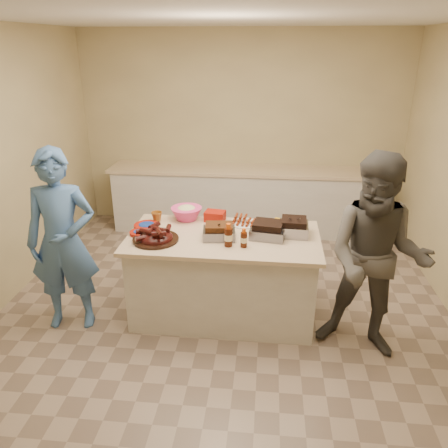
# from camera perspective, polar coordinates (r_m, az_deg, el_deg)

# --- Properties ---
(room) EXTENTS (4.50, 5.00, 2.70)m
(room) POSITION_cam_1_polar(r_m,az_deg,el_deg) (4.44, -0.12, -11.76)
(room) COLOR tan
(room) RESTS_ON ground
(back_counter) EXTENTS (3.60, 0.64, 0.90)m
(back_counter) POSITION_cam_1_polar(r_m,az_deg,el_deg) (6.20, 1.99, 3.26)
(back_counter) COLOR beige
(back_counter) RESTS_ON ground
(island) EXTENTS (1.79, 0.96, 0.84)m
(island) POSITION_cam_1_polar(r_m,az_deg,el_deg) (4.46, -0.07, -11.51)
(island) COLOR beige
(island) RESTS_ON ground
(rib_platter) EXTENTS (0.51, 0.51, 0.17)m
(rib_platter) POSITION_cam_1_polar(r_m,az_deg,el_deg) (4.01, -8.90, -2.12)
(rib_platter) COLOR #3A0D0B
(rib_platter) RESTS_ON island
(pulled_pork_tray) EXTENTS (0.31, 0.25, 0.09)m
(pulled_pork_tray) POSITION_cam_1_polar(r_m,az_deg,el_deg) (4.01, -0.64, -1.85)
(pulled_pork_tray) COLOR #47230F
(pulled_pork_tray) RESTS_ON island
(brisket_tray) EXTENTS (0.35, 0.30, 0.09)m
(brisket_tray) POSITION_cam_1_polar(r_m,az_deg,el_deg) (4.05, 5.73, -1.72)
(brisket_tray) COLOR black
(brisket_tray) RESTS_ON island
(roasting_pan) EXTENTS (0.28, 0.28, 0.11)m
(roasting_pan) POSITION_cam_1_polar(r_m,az_deg,el_deg) (4.14, 9.03, -1.34)
(roasting_pan) COLOR gray
(roasting_pan) RESTS_ON island
(coleslaw_bowl) EXTENTS (0.31, 0.31, 0.21)m
(coleslaw_bowl) POSITION_cam_1_polar(r_m,az_deg,el_deg) (4.45, -4.89, 0.63)
(coleslaw_bowl) COLOR #DF387E
(coleslaw_bowl) RESTS_ON island
(sausage_plate) EXTENTS (0.32, 0.32, 0.05)m
(sausage_plate) POSITION_cam_1_polar(r_m,az_deg,el_deg) (4.32, 2.64, 0.00)
(sausage_plate) COLOR silver
(sausage_plate) RESTS_ON island
(mac_cheese_dish) EXTENTS (0.31, 0.26, 0.07)m
(mac_cheese_dish) POSITION_cam_1_polar(r_m,az_deg,el_deg) (4.25, 7.97, -0.59)
(mac_cheese_dish) COLOR yellow
(mac_cheese_dish) RESTS_ON island
(bbq_bottle_a) EXTENTS (0.07, 0.07, 0.21)m
(bbq_bottle_a) POSITION_cam_1_polar(r_m,az_deg,el_deg) (3.86, 0.57, -2.87)
(bbq_bottle_a) COLOR #381306
(bbq_bottle_a) RESTS_ON island
(bbq_bottle_b) EXTENTS (0.06, 0.06, 0.17)m
(bbq_bottle_b) POSITION_cam_1_polar(r_m,az_deg,el_deg) (3.84, 2.58, -3.00)
(bbq_bottle_b) COLOR #381306
(bbq_bottle_b) RESTS_ON island
(mustard_bottle) EXTENTS (0.04, 0.04, 0.11)m
(mustard_bottle) POSITION_cam_1_polar(r_m,az_deg,el_deg) (4.12, -1.04, -1.17)
(mustard_bottle) COLOR #DCA300
(mustard_bottle) RESTS_ON island
(sauce_bowl) EXTENTS (0.15, 0.05, 0.15)m
(sauce_bowl) POSITION_cam_1_polar(r_m,az_deg,el_deg) (4.19, -0.12, -0.76)
(sauce_bowl) COLOR silver
(sauce_bowl) RESTS_ON island
(plate_stack_large) EXTENTS (0.25, 0.25, 0.03)m
(plate_stack_large) POSITION_cam_1_polar(r_m,az_deg,el_deg) (4.31, -10.05, -0.42)
(plate_stack_large) COLOR maroon
(plate_stack_large) RESTS_ON island
(plate_stack_small) EXTENTS (0.19, 0.19, 0.03)m
(plate_stack_small) POSITION_cam_1_polar(r_m,az_deg,el_deg) (4.17, -10.93, -1.30)
(plate_stack_small) COLOR maroon
(plate_stack_small) RESTS_ON island
(plastic_cup) EXTENTS (0.11, 0.10, 0.11)m
(plastic_cup) POSITION_cam_1_polar(r_m,az_deg,el_deg) (4.43, -8.73, 0.33)
(plastic_cup) COLOR brown
(plastic_cup) RESTS_ON island
(basket_stack) EXTENTS (0.22, 0.17, 0.10)m
(basket_stack) POSITION_cam_1_polar(r_m,az_deg,el_deg) (4.40, -1.18, 0.45)
(basket_stack) COLOR maroon
(basket_stack) RESTS_ON island
(guest_blue) EXTENTS (0.90, 1.79, 0.41)m
(guest_blue) POSITION_cam_1_polar(r_m,az_deg,el_deg) (4.58, -18.86, -11.95)
(guest_blue) COLOR #4168A3
(guest_blue) RESTS_ON ground
(guest_gray) EXTENTS (1.33, 1.93, 0.67)m
(guest_gray) POSITION_cam_1_polar(r_m,az_deg,el_deg) (4.22, 17.69, -15.09)
(guest_gray) COLOR #524F4A
(guest_gray) RESTS_ON ground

